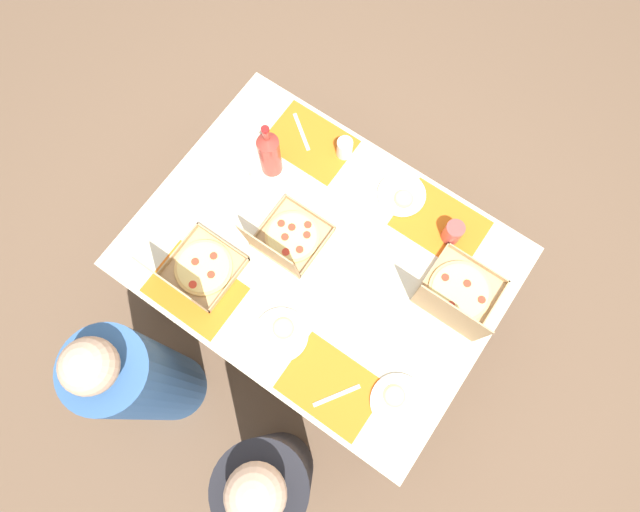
# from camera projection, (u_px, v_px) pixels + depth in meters

# --- Properties ---
(ground_plane) EXTENTS (6.00, 6.00, 0.00)m
(ground_plane) POSITION_uv_depth(u_px,v_px,m) (320.00, 296.00, 2.92)
(ground_plane) COLOR brown
(dining_table) EXTENTS (1.46, 1.10, 0.72)m
(dining_table) POSITION_uv_depth(u_px,v_px,m) (320.00, 263.00, 2.32)
(dining_table) COLOR #3F3328
(dining_table) RESTS_ON ground_plane
(placemat_near_left) EXTENTS (0.36, 0.26, 0.00)m
(placemat_near_left) POSITION_uv_depth(u_px,v_px,m) (441.00, 224.00, 2.27)
(placemat_near_left) COLOR orange
(placemat_near_left) RESTS_ON dining_table
(placemat_near_right) EXTENTS (0.36, 0.26, 0.00)m
(placemat_near_right) POSITION_uv_depth(u_px,v_px,m) (310.00, 142.00, 2.38)
(placemat_near_right) COLOR orange
(placemat_near_right) RESTS_ON dining_table
(placemat_far_left) EXTENTS (0.36, 0.26, 0.00)m
(placemat_far_left) POSITION_uv_depth(u_px,v_px,m) (331.00, 386.00, 2.08)
(placemat_far_left) COLOR orange
(placemat_far_left) RESTS_ON dining_table
(placemat_far_right) EXTENTS (0.36, 0.26, 0.00)m
(placemat_far_right) POSITION_uv_depth(u_px,v_px,m) (195.00, 289.00, 2.19)
(placemat_far_right) COLOR orange
(placemat_far_right) RESTS_ON dining_table
(pizza_box_corner_left) EXTENTS (0.28, 0.31, 0.32)m
(pizza_box_corner_left) POSITION_uv_depth(u_px,v_px,m) (458.00, 296.00, 2.13)
(pizza_box_corner_left) COLOR tan
(pizza_box_corner_left) RESTS_ON dining_table
(pizza_box_edge_far) EXTENTS (0.27, 0.28, 0.30)m
(pizza_box_edge_far) POSITION_uv_depth(u_px,v_px,m) (197.00, 271.00, 2.16)
(pizza_box_edge_far) COLOR tan
(pizza_box_edge_far) RESTS_ON dining_table
(pizza_box_corner_right) EXTENTS (0.25, 0.28, 0.29)m
(pizza_box_corner_right) POSITION_uv_depth(u_px,v_px,m) (288.00, 239.00, 2.20)
(pizza_box_corner_right) COLOR tan
(pizza_box_corner_right) RESTS_ON dining_table
(plate_far_left) EXTENTS (0.21, 0.21, 0.03)m
(plate_far_left) POSITION_uv_depth(u_px,v_px,m) (281.00, 334.00, 2.13)
(plate_far_left) COLOR white
(plate_far_left) RESTS_ON dining_table
(plate_far_right) EXTENTS (0.20, 0.20, 0.03)m
(plate_far_right) POSITION_uv_depth(u_px,v_px,m) (402.00, 195.00, 2.30)
(plate_far_right) COLOR white
(plate_far_right) RESTS_ON dining_table
(plate_near_left) EXTENTS (0.21, 0.21, 0.03)m
(plate_near_left) POSITION_uv_depth(u_px,v_px,m) (398.00, 401.00, 2.05)
(plate_near_left) COLOR white
(plate_near_left) RESTS_ON dining_table
(soda_bottle) EXTENTS (0.09, 0.09, 0.32)m
(soda_bottle) POSITION_uv_depth(u_px,v_px,m) (270.00, 153.00, 2.22)
(soda_bottle) COLOR #B2382D
(soda_bottle) RESTS_ON dining_table
(cup_spare) EXTENTS (0.08, 0.08, 0.11)m
(cup_spare) POSITION_uv_depth(u_px,v_px,m) (453.00, 232.00, 2.20)
(cup_spare) COLOR #BF4742
(cup_spare) RESTS_ON dining_table
(cup_red) EXTENTS (0.07, 0.07, 0.10)m
(cup_red) POSITION_uv_depth(u_px,v_px,m) (345.00, 148.00, 2.32)
(cup_red) COLOR silver
(cup_red) RESTS_ON dining_table
(cup_clear_right) EXTENTS (0.07, 0.07, 0.10)m
(cup_clear_right) POSITION_uv_depth(u_px,v_px,m) (243.00, 176.00, 2.28)
(cup_clear_right) COLOR silver
(cup_clear_right) RESTS_ON dining_table
(knife_by_near_right) EXTENTS (0.18, 0.14, 0.00)m
(knife_by_near_right) POSITION_uv_depth(u_px,v_px,m) (351.00, 311.00, 2.16)
(knife_by_near_right) COLOR #B7B7BC
(knife_by_near_right) RESTS_ON dining_table
(fork_by_far_left) EXTENTS (0.12, 0.17, 0.00)m
(fork_by_far_left) POSITION_uv_depth(u_px,v_px,m) (337.00, 396.00, 2.07)
(fork_by_far_left) COLOR #B7B7BC
(fork_by_far_left) RESTS_ON dining_table
(fork_by_near_left) EXTENTS (0.16, 0.12, 0.00)m
(fork_by_near_left) POSITION_uv_depth(u_px,v_px,m) (301.00, 132.00, 2.39)
(fork_by_near_left) COLOR #B7B7BC
(fork_by_near_left) RESTS_ON dining_table
(knife_by_far_right) EXTENTS (0.06, 0.21, 0.00)m
(knife_by_far_right) POSITION_uv_depth(u_px,v_px,m) (196.00, 198.00, 2.30)
(knife_by_far_right) COLOR #B7B7BC
(knife_by_far_right) RESTS_ON dining_table
(diner_left_seat) EXTENTS (0.32, 0.32, 1.19)m
(diner_left_seat) POSITION_uv_depth(u_px,v_px,m) (271.00, 477.00, 2.16)
(diner_left_seat) COLOR black
(diner_left_seat) RESTS_ON ground_plane
(diner_right_seat) EXTENTS (0.32, 0.32, 1.19)m
(diner_right_seat) POSITION_uv_depth(u_px,v_px,m) (143.00, 379.00, 2.27)
(diner_right_seat) COLOR #33598C
(diner_right_seat) RESTS_ON ground_plane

